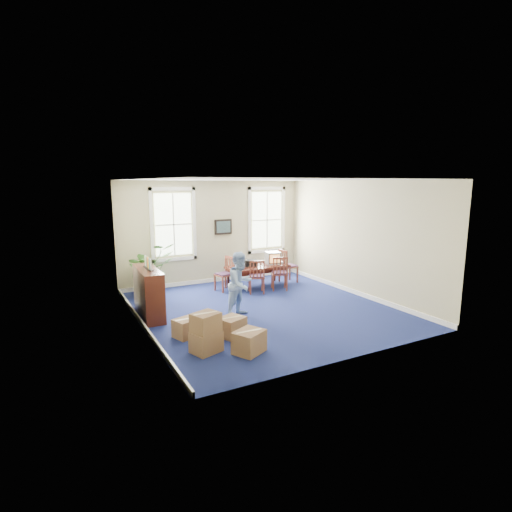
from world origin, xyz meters
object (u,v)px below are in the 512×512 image
credenza (149,292)px  cardboard_boxes (214,328)px  potted_plant (150,269)px  conference_table (258,276)px  chair_near_left (256,276)px  crt_tv (273,258)px  man (241,284)px

credenza → cardboard_boxes: (0.66, -2.44, -0.21)m
potted_plant → cardboard_boxes: potted_plant is taller
conference_table → chair_near_left: 0.77m
crt_tv → man: 3.16m
conference_table → potted_plant: potted_plant is taller
credenza → potted_plant: (0.46, 1.82, 0.14)m
man → cardboard_boxes: 2.01m
chair_near_left → crt_tv: bearing=-122.4°
potted_plant → crt_tv: bearing=-7.7°
man → credenza: size_ratio=1.00×
chair_near_left → man: man is taller
conference_table → man: bearing=-129.5°
crt_tv → credenza: 4.36m
man → crt_tv: bearing=20.0°
conference_table → cardboard_boxes: 4.74m
crt_tv → chair_near_left: crt_tv is taller
conference_table → chair_near_left: bearing=-123.9°
credenza → cardboard_boxes: 2.54m
chair_near_left → potted_plant: size_ratio=0.66×
cardboard_boxes → man: bearing=49.3°
crt_tv → cardboard_boxes: 5.15m
chair_near_left → man: (-1.26, -1.58, 0.28)m
potted_plant → conference_table: bearing=-9.8°
man → potted_plant: bearing=92.4°
credenza → potted_plant: 1.88m
conference_table → chair_near_left: chair_near_left is taller
chair_near_left → conference_table: bearing=-99.4°
potted_plant → cardboard_boxes: bearing=-87.3°
chair_near_left → cardboard_boxes: (-2.55, -3.08, -0.09)m
crt_tv → chair_near_left: (-0.94, -0.68, -0.34)m
conference_table → credenza: bearing=-163.3°
man → potted_plant: 3.13m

